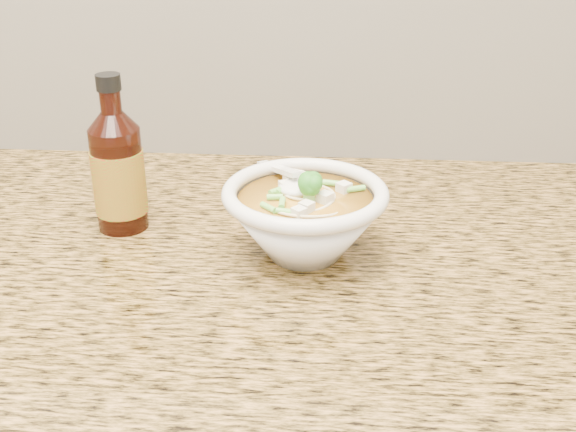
{
  "coord_description": "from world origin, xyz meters",
  "views": [
    {
      "loc": [
        0.25,
        0.89,
        1.32
      ],
      "look_at": [
        0.2,
        1.65,
        0.95
      ],
      "focal_mm": 45.0,
      "sensor_mm": 36.0,
      "label": 1
    }
  ],
  "objects": [
    {
      "name": "hot_sauce_bottle",
      "position": [
        -0.02,
        1.71,
        0.98
      ],
      "size": [
        0.09,
        0.09,
        0.2
      ],
      "rotation": [
        0.0,
        0.0,
        0.37
      ],
      "color": "#340E07",
      "rests_on": "counter_slab"
    },
    {
      "name": "soup_bowl",
      "position": [
        0.22,
        1.66,
        0.95
      ],
      "size": [
        0.2,
        0.21,
        0.11
      ],
      "rotation": [
        0.0,
        0.0,
        -0.43
      ],
      "color": "white",
      "rests_on": "counter_slab"
    },
    {
      "name": "counter_slab",
      "position": [
        0.0,
        1.68,
        0.88
      ],
      "size": [
        4.0,
        0.68,
        0.04
      ],
      "primitive_type": "cube",
      "color": "#9F6F3A",
      "rests_on": "cabinet"
    }
  ]
}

